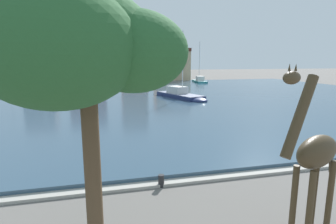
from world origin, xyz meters
TOP-DOWN VIEW (x-y plane):
  - harbor_water at (0.00, 35.07)m, footprint 86.95×54.14m
  - quay_edge_coping at (0.00, 7.75)m, footprint 86.95×0.50m
  - giraffe_statue at (3.87, 3.34)m, footprint 2.72×1.52m
  - sailboat_grey at (-10.73, 44.56)m, footprint 3.76×7.47m
  - sailboat_teal at (19.95, 55.79)m, footprint 3.04×8.17m
  - sailboat_navy at (8.48, 30.83)m, footprint 5.06×9.17m
  - sailboat_green at (-17.30, 50.47)m, footprint 3.38×6.39m
  - shade_tree at (-1.90, 4.11)m, footprint 4.52×4.41m
  - mooring_bollard at (0.65, 7.60)m, footprint 0.24×0.24m
  - townhouse_corner_house at (-15.41, 65.08)m, footprint 6.53×6.07m
  - townhouse_narrow_midrow at (-4.88, 68.10)m, footprint 8.74×7.26m
  - townhouse_end_terrace at (6.32, 65.43)m, footprint 6.16×5.39m
  - townhouse_wide_warehouse at (15.69, 64.37)m, footprint 8.38×6.18m

SIDE VIEW (x-z plane):
  - quay_edge_coping at x=0.00m, z-range 0.00..0.12m
  - harbor_water at x=0.00m, z-range 0.00..0.28m
  - mooring_bollard at x=0.65m, z-range 0.00..0.50m
  - sailboat_green at x=-17.30m, z-range -3.41..4.29m
  - sailboat_teal at x=19.95m, z-range -4.06..5.15m
  - sailboat_navy at x=8.48m, z-range -3.77..4.91m
  - sailboat_grey at x=-10.73m, z-range -3.99..5.17m
  - giraffe_statue at x=3.87m, z-range 0.05..5.00m
  - townhouse_wide_warehouse at x=15.69m, z-range 0.01..8.09m
  - shade_tree at x=-1.90m, z-range 2.00..8.60m
  - townhouse_corner_house at x=-15.41m, z-range 0.01..11.17m
  - townhouse_narrow_midrow at x=-4.88m, z-range 0.02..11.61m
  - townhouse_end_terrace at x=6.32m, z-range 0.02..12.53m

